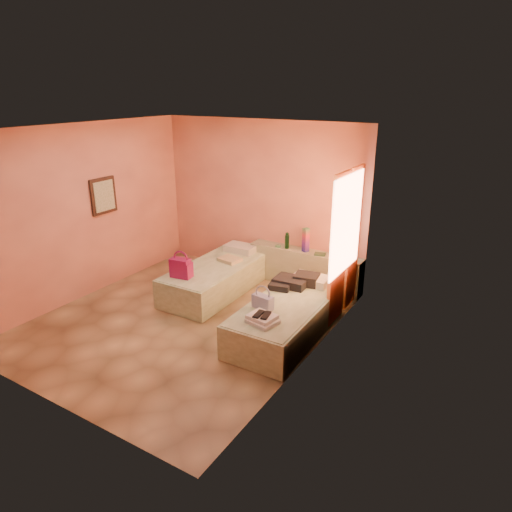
{
  "coord_description": "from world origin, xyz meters",
  "views": [
    {
      "loc": [
        4.08,
        -4.67,
        3.32
      ],
      "look_at": [
        0.74,
        0.85,
        0.91
      ],
      "focal_mm": 32.0,
      "sensor_mm": 36.0,
      "label": 1
    }
  ],
  "objects_px": {
    "bed_right": "(286,319)",
    "towel_stack": "(263,320)",
    "bed_left": "(215,279)",
    "magenta_handbag": "(181,268)",
    "green_book": "(320,254)",
    "headboard_ledge": "(305,268)",
    "water_bottle": "(287,241)",
    "blue_handbag": "(263,302)",
    "flower_vase": "(340,252)"
  },
  "relations": [
    {
      "from": "bed_left",
      "to": "towel_stack",
      "type": "relative_size",
      "value": 5.71
    },
    {
      "from": "magenta_handbag",
      "to": "flower_vase",
      "type": "bearing_deg",
      "value": 31.63
    },
    {
      "from": "green_book",
      "to": "towel_stack",
      "type": "relative_size",
      "value": 0.52
    },
    {
      "from": "towel_stack",
      "to": "green_book",
      "type": "bearing_deg",
      "value": 95.67
    },
    {
      "from": "headboard_ledge",
      "to": "blue_handbag",
      "type": "xyz_separation_m",
      "value": [
        0.32,
        -2.0,
        0.27
      ]
    },
    {
      "from": "bed_left",
      "to": "blue_handbag",
      "type": "height_order",
      "value": "blue_handbag"
    },
    {
      "from": "green_book",
      "to": "towel_stack",
      "type": "distance_m",
      "value": 2.3
    },
    {
      "from": "headboard_ledge",
      "to": "magenta_handbag",
      "type": "xyz_separation_m",
      "value": [
        -1.32,
        -1.72,
        0.33
      ]
    },
    {
      "from": "water_bottle",
      "to": "blue_handbag",
      "type": "xyz_separation_m",
      "value": [
        0.66,
        -1.95,
        -0.19
      ]
    },
    {
      "from": "bed_left",
      "to": "blue_handbag",
      "type": "relative_size",
      "value": 6.82
    },
    {
      "from": "water_bottle",
      "to": "bed_right",
      "type": "bearing_deg",
      "value": -62.48
    },
    {
      "from": "headboard_ledge",
      "to": "blue_handbag",
      "type": "relative_size",
      "value": 6.99
    },
    {
      "from": "headboard_ledge",
      "to": "blue_handbag",
      "type": "distance_m",
      "value": 2.04
    },
    {
      "from": "headboard_ledge",
      "to": "green_book",
      "type": "relative_size",
      "value": 11.36
    },
    {
      "from": "bed_right",
      "to": "blue_handbag",
      "type": "height_order",
      "value": "blue_handbag"
    },
    {
      "from": "bed_right",
      "to": "flower_vase",
      "type": "height_order",
      "value": "flower_vase"
    },
    {
      "from": "bed_right",
      "to": "water_bottle",
      "type": "bearing_deg",
      "value": 116.68
    },
    {
      "from": "headboard_ledge",
      "to": "blue_handbag",
      "type": "height_order",
      "value": "blue_handbag"
    },
    {
      "from": "water_bottle",
      "to": "flower_vase",
      "type": "distance_m",
      "value": 0.99
    },
    {
      "from": "flower_vase",
      "to": "magenta_handbag",
      "type": "height_order",
      "value": "flower_vase"
    },
    {
      "from": "bed_right",
      "to": "towel_stack",
      "type": "bearing_deg",
      "value": -90.82
    },
    {
      "from": "green_book",
      "to": "magenta_handbag",
      "type": "height_order",
      "value": "magenta_handbag"
    },
    {
      "from": "headboard_ledge",
      "to": "green_book",
      "type": "xyz_separation_m",
      "value": [
        0.3,
        -0.06,
        0.34
      ]
    },
    {
      "from": "headboard_ledge",
      "to": "bed_right",
      "type": "distance_m",
      "value": 1.78
    },
    {
      "from": "green_book",
      "to": "magenta_handbag",
      "type": "distance_m",
      "value": 2.32
    },
    {
      "from": "towel_stack",
      "to": "bed_right",
      "type": "bearing_deg",
      "value": 90.02
    },
    {
      "from": "bed_right",
      "to": "headboard_ledge",
      "type": "bearing_deg",
      "value": 106.32
    },
    {
      "from": "magenta_handbag",
      "to": "blue_handbag",
      "type": "relative_size",
      "value": 1.12
    },
    {
      "from": "bed_right",
      "to": "flower_vase",
      "type": "distance_m",
      "value": 1.73
    },
    {
      "from": "headboard_ledge",
      "to": "bed_right",
      "type": "height_order",
      "value": "headboard_ledge"
    },
    {
      "from": "magenta_handbag",
      "to": "green_book",
      "type": "bearing_deg",
      "value": 37.11
    },
    {
      "from": "water_bottle",
      "to": "magenta_handbag",
      "type": "bearing_deg",
      "value": -120.34
    },
    {
      "from": "bed_left",
      "to": "green_book",
      "type": "distance_m",
      "value": 1.82
    },
    {
      "from": "bed_left",
      "to": "green_book",
      "type": "relative_size",
      "value": 11.08
    },
    {
      "from": "magenta_handbag",
      "to": "towel_stack",
      "type": "height_order",
      "value": "magenta_handbag"
    },
    {
      "from": "bed_left",
      "to": "bed_right",
      "type": "bearing_deg",
      "value": -21.82
    },
    {
      "from": "bed_left",
      "to": "water_bottle",
      "type": "xyz_separation_m",
      "value": [
        0.83,
        1.0,
        0.54
      ]
    },
    {
      "from": "bed_left",
      "to": "magenta_handbag",
      "type": "bearing_deg",
      "value": -103.3
    },
    {
      "from": "headboard_ledge",
      "to": "towel_stack",
      "type": "relative_size",
      "value": 5.86
    },
    {
      "from": "blue_handbag",
      "to": "water_bottle",
      "type": "bearing_deg",
      "value": 116.58
    },
    {
      "from": "water_bottle",
      "to": "magenta_handbag",
      "type": "distance_m",
      "value": 1.95
    },
    {
      "from": "green_book",
      "to": "blue_handbag",
      "type": "bearing_deg",
      "value": -102.57
    },
    {
      "from": "headboard_ledge",
      "to": "water_bottle",
      "type": "distance_m",
      "value": 0.57
    },
    {
      "from": "water_bottle",
      "to": "towel_stack",
      "type": "bearing_deg",
      "value": -69.5
    },
    {
      "from": "water_bottle",
      "to": "towel_stack",
      "type": "relative_size",
      "value": 0.78
    },
    {
      "from": "bed_right",
      "to": "water_bottle",
      "type": "xyz_separation_m",
      "value": [
        -0.86,
        1.65,
        0.54
      ]
    },
    {
      "from": "headboard_ledge",
      "to": "bed_left",
      "type": "height_order",
      "value": "headboard_ledge"
    },
    {
      "from": "bed_right",
      "to": "magenta_handbag",
      "type": "height_order",
      "value": "magenta_handbag"
    },
    {
      "from": "bed_right",
      "to": "blue_handbag",
      "type": "xyz_separation_m",
      "value": [
        -0.21,
        -0.3,
        0.34
      ]
    },
    {
      "from": "magenta_handbag",
      "to": "towel_stack",
      "type": "relative_size",
      "value": 0.94
    }
  ]
}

